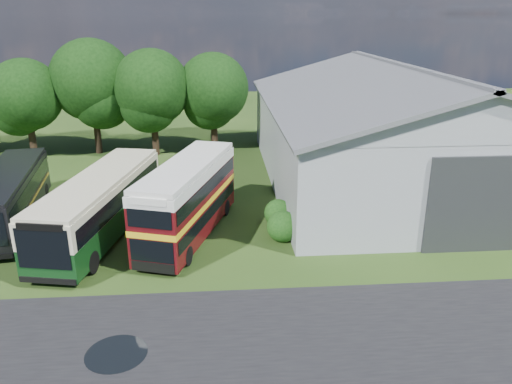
{
  "coord_description": "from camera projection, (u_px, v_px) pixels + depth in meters",
  "views": [
    {
      "loc": [
        2.3,
        -18.05,
        11.38
      ],
      "look_at": [
        4.33,
        8.0,
        2.03
      ],
      "focal_mm": 35.0,
      "sensor_mm": 36.0,
      "label": 1
    }
  ],
  "objects": [
    {
      "name": "ground",
      "position": [
        167.0,
        306.0,
        20.61
      ],
      "size": [
        120.0,
        120.0,
        0.0
      ],
      "primitive_type": "plane",
      "color": "#1F3912",
      "rests_on": "ground"
    },
    {
      "name": "asphalt_road",
      "position": [
        243.0,
        348.0,
        18.01
      ],
      "size": [
        60.0,
        8.0,
        0.02
      ],
      "primitive_type": "cube",
      "color": "black",
      "rests_on": "ground"
    },
    {
      "name": "puddle",
      "position": [
        116.0,
        354.0,
        17.68
      ],
      "size": [
        2.2,
        2.2,
        0.01
      ],
      "primitive_type": "cylinder",
      "color": "black",
      "rests_on": "ground"
    },
    {
      "name": "storage_shed",
      "position": [
        397.0,
        122.0,
        35.31
      ],
      "size": [
        18.8,
        24.8,
        8.15
      ],
      "color": "gray",
      "rests_on": "ground"
    },
    {
      "name": "tree_left_b",
      "position": [
        26.0,
        95.0,
        39.95
      ],
      "size": [
        5.78,
        5.78,
        8.16
      ],
      "color": "black",
      "rests_on": "ground"
    },
    {
      "name": "tree_mid",
      "position": [
        92.0,
        80.0,
        41.22
      ],
      "size": [
        6.8,
        6.8,
        9.6
      ],
      "color": "black",
      "rests_on": "ground"
    },
    {
      "name": "tree_right_a",
      "position": [
        152.0,
        88.0,
        40.81
      ],
      "size": [
        6.26,
        6.26,
        8.83
      ],
      "color": "black",
      "rests_on": "ground"
    },
    {
      "name": "tree_right_b",
      "position": [
        213.0,
        89.0,
        42.01
      ],
      "size": [
        5.98,
        5.98,
        8.45
      ],
      "color": "black",
      "rests_on": "ground"
    },
    {
      "name": "shrub_front",
      "position": [
        282.0,
        240.0,
        26.65
      ],
      "size": [
        1.7,
        1.7,
        1.7
      ],
      "primitive_type": "sphere",
      "color": "#194714",
      "rests_on": "ground"
    },
    {
      "name": "shrub_mid",
      "position": [
        278.0,
        225.0,
        28.53
      ],
      "size": [
        1.6,
        1.6,
        1.6
      ],
      "primitive_type": "sphere",
      "color": "#194714",
      "rests_on": "ground"
    },
    {
      "name": "bus_green_single",
      "position": [
        101.0,
        204.0,
        26.72
      ],
      "size": [
        5.04,
        12.25,
        3.29
      ],
      "rotation": [
        0.0,
        0.0,
        -0.2
      ],
      "color": "black",
      "rests_on": "ground"
    },
    {
      "name": "bus_maroon_double",
      "position": [
        188.0,
        200.0,
        26.49
      ],
      "size": [
        5.2,
        9.84,
        4.11
      ],
      "rotation": [
        0.0,
        0.0,
        -0.31
      ],
      "color": "black",
      "rests_on": "ground"
    },
    {
      "name": "bus_dark_single",
      "position": [
        9.0,
        196.0,
        28.29
      ],
      "size": [
        4.05,
        11.22,
        3.02
      ],
      "rotation": [
        0.0,
        0.0,
        0.14
      ],
      "color": "black",
      "rests_on": "ground"
    }
  ]
}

